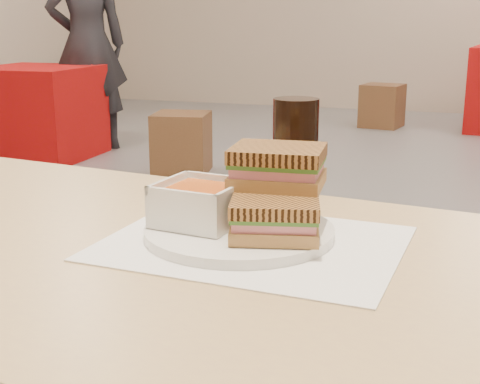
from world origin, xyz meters
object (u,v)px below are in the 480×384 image
(cola_glass, at_px, (295,147))
(bg_chair_2l, at_px, (382,106))
(main_table, at_px, (121,316))
(bg_chair_0l, at_px, (7,129))
(bg_table_0, at_px, (39,112))
(bg_chair_0r, at_px, (182,143))
(plate, at_px, (239,232))
(patron_a, at_px, (87,43))
(panini_lower, at_px, (275,218))
(soup_bowl, at_px, (200,205))

(cola_glass, height_order, bg_chair_2l, cola_glass)
(main_table, distance_m, bg_chair_0l, 4.43)
(cola_glass, height_order, bg_table_0, cola_glass)
(bg_table_0, bearing_deg, bg_chair_0l, -143.68)
(bg_chair_0r, bearing_deg, bg_table_0, 173.62)
(plate, distance_m, bg_table_0, 4.47)
(bg_table_0, bearing_deg, plate, -51.48)
(plate, height_order, patron_a, patron_a)
(plate, bearing_deg, main_table, -158.57)
(panini_lower, xyz_separation_m, bg_chair_2l, (-0.55, 5.80, -0.59))
(panini_lower, xyz_separation_m, patron_a, (-2.63, 3.93, 0.04))
(cola_glass, bearing_deg, bg_table_0, 130.79)
(plate, distance_m, soup_bowl, 0.07)
(bg_chair_0r, xyz_separation_m, bg_chair_2l, (1.05, 2.42, 0.00))
(plate, relative_size, bg_chair_2l, 0.62)
(panini_lower, distance_m, bg_table_0, 4.53)
(bg_chair_0r, bearing_deg, cola_glass, -63.21)
(bg_chair_0l, relative_size, bg_chair_2l, 1.12)
(soup_bowl, height_order, bg_chair_0r, soup_bowl)
(soup_bowl, distance_m, bg_chair_0r, 3.71)
(plate, height_order, bg_chair_2l, plate)
(soup_bowl, distance_m, bg_chair_2l, 5.82)
(panini_lower, relative_size, patron_a, 0.08)
(plate, relative_size, soup_bowl, 2.14)
(bg_chair_0l, distance_m, bg_chair_2l, 3.46)
(bg_chair_0r, bearing_deg, bg_chair_2l, 66.47)
(plate, relative_size, bg_chair_0r, 0.62)
(cola_glass, bearing_deg, plate, -93.46)
(bg_table_0, distance_m, bg_chair_0r, 1.24)
(main_table, distance_m, panini_lower, 0.27)
(cola_glass, height_order, bg_chair_0l, cola_glass)
(main_table, bearing_deg, patron_a, 121.41)
(bg_table_0, relative_size, bg_chair_0l, 1.66)
(cola_glass, distance_m, bg_chair_0l, 4.34)
(cola_glass, xyz_separation_m, patron_a, (-2.59, 3.65, 0.00))
(cola_glass, xyz_separation_m, bg_table_0, (-2.79, 3.23, -0.49))
(bg_chair_0l, bearing_deg, soup_bowl, -48.98)
(plate, bearing_deg, patron_a, 123.44)
(cola_glass, bearing_deg, panini_lower, -81.19)
(bg_chair_0l, relative_size, bg_chair_0r, 1.12)
(main_table, xyz_separation_m, patron_a, (-2.42, 3.96, 0.20))
(soup_bowl, bearing_deg, plate, 1.58)
(bg_table_0, bearing_deg, bg_chair_2l, 45.06)
(bg_table_0, relative_size, bg_chair_2l, 1.86)
(main_table, height_order, bg_chair_0l, main_table)
(soup_bowl, bearing_deg, main_table, -148.97)
(soup_bowl, relative_size, bg_chair_2l, 0.29)
(main_table, relative_size, patron_a, 0.76)
(plate, bearing_deg, bg_chair_0l, 131.58)
(plate, xyz_separation_m, patron_a, (-2.57, 3.90, 0.08))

